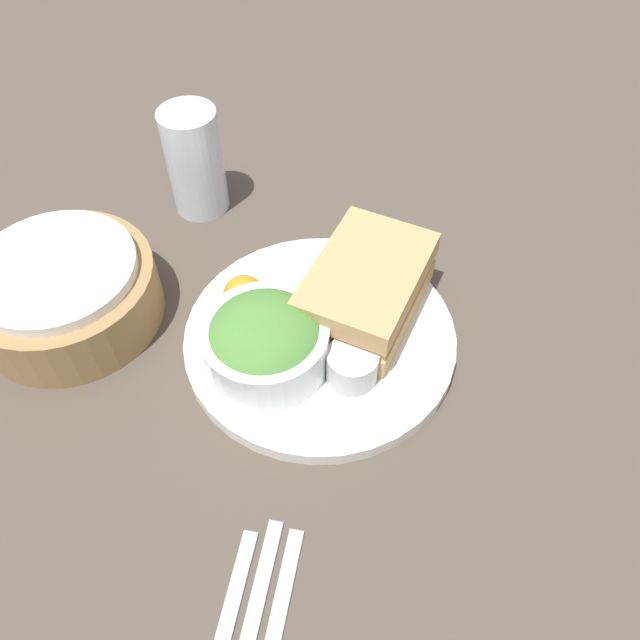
{
  "coord_description": "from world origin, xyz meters",
  "views": [
    {
      "loc": [
        -0.34,
        -0.16,
        0.5
      ],
      "look_at": [
        0.0,
        0.0,
        0.04
      ],
      "focal_mm": 35.0,
      "sensor_mm": 36.0,
      "label": 1
    }
  ],
  "objects_px": {
    "drink_glass": "(195,162)",
    "spoon": "(226,627)",
    "fork": "(273,638)",
    "knife": "(249,633)",
    "sandwich": "(366,289)",
    "dressing_cup": "(352,366)",
    "salad_bowl": "(265,341)",
    "bread_basket": "(65,292)",
    "plate": "(320,338)"
  },
  "relations": [
    {
      "from": "salad_bowl",
      "to": "dressing_cup",
      "type": "relative_size",
      "value": 2.45
    },
    {
      "from": "knife",
      "to": "sandwich",
      "type": "bearing_deg",
      "value": 172.98
    },
    {
      "from": "fork",
      "to": "knife",
      "type": "bearing_deg",
      "value": -90.0
    },
    {
      "from": "drink_glass",
      "to": "knife",
      "type": "bearing_deg",
      "value": -143.33
    },
    {
      "from": "drink_glass",
      "to": "knife",
      "type": "xyz_separation_m",
      "value": [
        -0.39,
        -0.29,
        -0.06
      ]
    },
    {
      "from": "plate",
      "to": "fork",
      "type": "height_order",
      "value": "plate"
    },
    {
      "from": "fork",
      "to": "knife",
      "type": "relative_size",
      "value": 0.95
    },
    {
      "from": "fork",
      "to": "plate",
      "type": "bearing_deg",
      "value": -176.21
    },
    {
      "from": "plate",
      "to": "dressing_cup",
      "type": "distance_m",
      "value": 0.06
    },
    {
      "from": "drink_glass",
      "to": "spoon",
      "type": "distance_m",
      "value": 0.48
    },
    {
      "from": "dressing_cup",
      "to": "drink_glass",
      "type": "distance_m",
      "value": 0.31
    },
    {
      "from": "drink_glass",
      "to": "spoon",
      "type": "height_order",
      "value": "drink_glass"
    },
    {
      "from": "dressing_cup",
      "to": "bread_basket",
      "type": "relative_size",
      "value": 0.26
    },
    {
      "from": "sandwich",
      "to": "bread_basket",
      "type": "distance_m",
      "value": 0.3
    },
    {
      "from": "plate",
      "to": "spoon",
      "type": "xyz_separation_m",
      "value": [
        -0.27,
        -0.05,
        -0.01
      ]
    },
    {
      "from": "fork",
      "to": "spoon",
      "type": "bearing_deg",
      "value": -90.0
    },
    {
      "from": "fork",
      "to": "sandwich",
      "type": "bearing_deg",
      "value": 176.27
    },
    {
      "from": "salad_bowl",
      "to": "spoon",
      "type": "relative_size",
      "value": 0.81
    },
    {
      "from": "bread_basket",
      "to": "spoon",
      "type": "xyz_separation_m",
      "value": [
        -0.19,
        -0.3,
        -0.03
      ]
    },
    {
      "from": "sandwich",
      "to": "knife",
      "type": "height_order",
      "value": "sandwich"
    },
    {
      "from": "plate",
      "to": "sandwich",
      "type": "relative_size",
      "value": 1.82
    },
    {
      "from": "salad_bowl",
      "to": "bread_basket",
      "type": "relative_size",
      "value": 0.63
    },
    {
      "from": "drink_glass",
      "to": "bread_basket",
      "type": "relative_size",
      "value": 0.68
    },
    {
      "from": "plate",
      "to": "salad_bowl",
      "type": "height_order",
      "value": "salad_bowl"
    },
    {
      "from": "salad_bowl",
      "to": "bread_basket",
      "type": "distance_m",
      "value": 0.22
    },
    {
      "from": "plate",
      "to": "sandwich",
      "type": "height_order",
      "value": "sandwich"
    },
    {
      "from": "plate",
      "to": "knife",
      "type": "xyz_separation_m",
      "value": [
        -0.26,
        -0.07,
        -0.01
      ]
    },
    {
      "from": "plate",
      "to": "spoon",
      "type": "distance_m",
      "value": 0.27
    },
    {
      "from": "salad_bowl",
      "to": "dressing_cup",
      "type": "xyz_separation_m",
      "value": [
        0.02,
        -0.08,
        -0.01
      ]
    },
    {
      "from": "salad_bowl",
      "to": "spoon",
      "type": "xyz_separation_m",
      "value": [
        -0.22,
        -0.08,
        -0.04
      ]
    },
    {
      "from": "drink_glass",
      "to": "fork",
      "type": "height_order",
      "value": "drink_glass"
    },
    {
      "from": "drink_glass",
      "to": "spoon",
      "type": "xyz_separation_m",
      "value": [
        -0.39,
        -0.27,
        -0.06
      ]
    },
    {
      "from": "drink_glass",
      "to": "fork",
      "type": "relative_size",
      "value": 0.78
    },
    {
      "from": "plate",
      "to": "bread_basket",
      "type": "relative_size",
      "value": 1.45
    },
    {
      "from": "dressing_cup",
      "to": "bread_basket",
      "type": "distance_m",
      "value": 0.3
    },
    {
      "from": "dressing_cup",
      "to": "sandwich",
      "type": "bearing_deg",
      "value": 15.05
    },
    {
      "from": "bread_basket",
      "to": "fork",
      "type": "bearing_deg",
      "value": -118.38
    },
    {
      "from": "plate",
      "to": "fork",
      "type": "distance_m",
      "value": 0.27
    },
    {
      "from": "dressing_cup",
      "to": "bread_basket",
      "type": "bearing_deg",
      "value": 98.79
    },
    {
      "from": "sandwich",
      "to": "spoon",
      "type": "bearing_deg",
      "value": -175.31
    },
    {
      "from": "sandwich",
      "to": "knife",
      "type": "relative_size",
      "value": 0.86
    },
    {
      "from": "salad_bowl",
      "to": "drink_glass",
      "type": "relative_size",
      "value": 0.93
    },
    {
      "from": "sandwich",
      "to": "bread_basket",
      "type": "xyz_separation_m",
      "value": [
        -0.13,
        0.27,
        -0.01
      ]
    },
    {
      "from": "plate",
      "to": "fork",
      "type": "bearing_deg",
      "value": -161.24
    },
    {
      "from": "plate",
      "to": "bread_basket",
      "type": "bearing_deg",
      "value": 107.72
    },
    {
      "from": "fork",
      "to": "knife",
      "type": "height_order",
      "value": "same"
    },
    {
      "from": "sandwich",
      "to": "fork",
      "type": "distance_m",
      "value": 0.31
    },
    {
      "from": "drink_glass",
      "to": "sandwich",
      "type": "bearing_deg",
      "value": -107.66
    },
    {
      "from": "dressing_cup",
      "to": "fork",
      "type": "distance_m",
      "value": 0.23
    },
    {
      "from": "sandwich",
      "to": "dressing_cup",
      "type": "distance_m",
      "value": 0.08
    }
  ]
}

